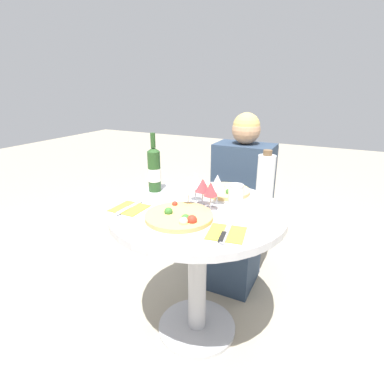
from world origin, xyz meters
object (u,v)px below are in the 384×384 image
(chair_behind_diner, at_px, (244,211))
(tall_carafe, at_px, (265,184))
(wine_bottle, at_px, (154,170))
(pizza_large, at_px, (179,216))
(seated_diner, at_px, (238,210))
(dining_table, at_px, (197,239))

(chair_behind_diner, height_order, tall_carafe, tall_carafe)
(chair_behind_diner, distance_m, wine_bottle, 0.84)
(chair_behind_diner, relative_size, pizza_large, 2.96)
(chair_behind_diner, xyz_separation_m, seated_diner, (-0.00, -0.15, 0.07))
(seated_diner, height_order, pizza_large, seated_diner)
(pizza_large, xyz_separation_m, wine_bottle, (-0.31, 0.27, 0.11))
(dining_table, distance_m, pizza_large, 0.23)
(dining_table, xyz_separation_m, pizza_large, (-0.02, -0.15, 0.18))
(pizza_large, bearing_deg, wine_bottle, 138.45)
(chair_behind_diner, height_order, wine_bottle, wine_bottle)
(dining_table, distance_m, seated_diner, 0.61)
(wine_bottle, bearing_deg, pizza_large, -41.55)
(wine_bottle, bearing_deg, seated_diner, 53.62)
(chair_behind_diner, xyz_separation_m, tall_carafe, (0.27, -0.66, 0.45))
(chair_behind_diner, bearing_deg, seated_diner, 90.00)
(pizza_large, height_order, wine_bottle, wine_bottle)
(pizza_large, distance_m, tall_carafe, 0.42)
(dining_table, bearing_deg, seated_diner, 87.93)
(dining_table, distance_m, tall_carafe, 0.44)
(dining_table, relative_size, wine_bottle, 2.63)
(pizza_large, bearing_deg, dining_table, 81.60)
(chair_behind_diner, bearing_deg, wine_bottle, 60.72)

